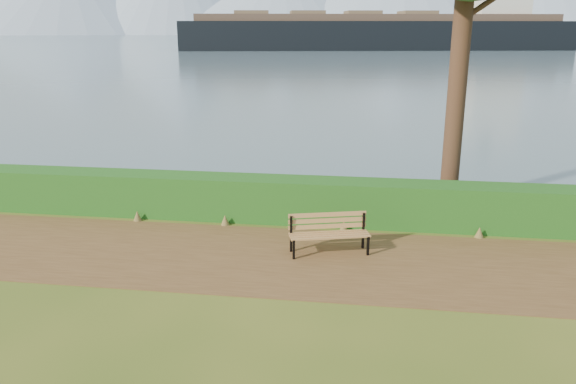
# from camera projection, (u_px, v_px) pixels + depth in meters

# --- Properties ---
(ground) EXTENTS (140.00, 140.00, 0.00)m
(ground) POSITION_uv_depth(u_px,v_px,m) (255.00, 264.00, 10.72)
(ground) COLOR #3A5016
(ground) RESTS_ON ground
(path) EXTENTS (40.00, 3.40, 0.01)m
(path) POSITION_uv_depth(u_px,v_px,m) (258.00, 257.00, 11.00)
(path) COLOR #53361C
(path) RESTS_ON ground
(hedge) EXTENTS (32.00, 0.85, 1.00)m
(hedge) POSITION_uv_depth(u_px,v_px,m) (276.00, 199.00, 13.05)
(hedge) COLOR #164714
(hedge) RESTS_ON ground
(water) EXTENTS (700.00, 510.00, 0.00)m
(water) POSITION_uv_depth(u_px,v_px,m) (367.00, 38.00, 257.68)
(water) COLOR #455A70
(water) RESTS_ON ground
(bench) EXTENTS (1.65, 0.87, 0.79)m
(bench) POSITION_uv_depth(u_px,v_px,m) (329.00, 231.00, 11.14)
(bench) COLOR black
(bench) RESTS_ON ground
(cargo_ship) EXTENTS (79.25, 26.97, 23.78)m
(cargo_ship) POSITION_uv_depth(u_px,v_px,m) (389.00, 32.00, 114.35)
(cargo_ship) COLOR black
(cargo_ship) RESTS_ON ground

